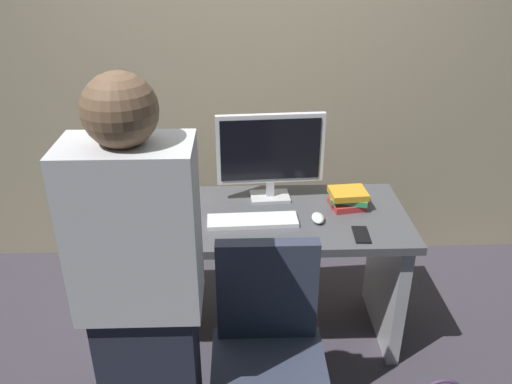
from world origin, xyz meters
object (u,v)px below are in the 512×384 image
(mouse, at_px, (318,218))
(monitor, at_px, (270,153))
(office_chair, at_px, (268,370))
(keyboard, at_px, (253,221))
(desk, at_px, (256,252))
(cup_near_keyboard, at_px, (169,214))
(cell_phone, at_px, (361,235))
(person_at_desk, at_px, (144,306))
(book_stack, at_px, (348,198))

(mouse, bearing_deg, monitor, 131.40)
(office_chair, xyz_separation_m, keyboard, (-0.04, 0.64, 0.31))
(desk, relative_size, cup_near_keyboard, 15.30)
(cell_phone, bearing_deg, keyboard, 167.61)
(cup_near_keyboard, distance_m, cell_phone, 0.90)
(keyboard, bearing_deg, person_at_desk, -120.07)
(book_stack, bearing_deg, mouse, -140.22)
(person_at_desk, relative_size, monitor, 3.03)
(person_at_desk, bearing_deg, book_stack, 45.36)
(mouse, height_order, cup_near_keyboard, cup_near_keyboard)
(monitor, height_order, keyboard, monitor)
(office_chair, distance_m, monitor, 1.05)
(desk, bearing_deg, cup_near_keyboard, -170.99)
(office_chair, distance_m, book_stack, 0.97)
(desk, bearing_deg, monitor, 65.41)
(desk, distance_m, cup_near_keyboard, 0.50)
(office_chair, bearing_deg, cell_phone, 48.36)
(monitor, relative_size, cell_phone, 3.76)
(mouse, xyz_separation_m, cell_phone, (0.18, -0.14, -0.01))
(cup_near_keyboard, height_order, cell_phone, cup_near_keyboard)
(keyboard, distance_m, mouse, 0.31)
(mouse, relative_size, cup_near_keyboard, 1.03)
(mouse, distance_m, cup_near_keyboard, 0.71)
(monitor, xyz_separation_m, book_stack, (0.39, -0.10, -0.21))
(book_stack, height_order, cell_phone, book_stack)
(desk, bearing_deg, office_chair, -87.90)
(desk, bearing_deg, mouse, -13.67)
(monitor, relative_size, cup_near_keyboard, 5.54)
(monitor, height_order, book_stack, monitor)
(monitor, xyz_separation_m, cell_phone, (0.40, -0.38, -0.25))
(keyboard, bearing_deg, cup_near_keyboard, 176.22)
(office_chair, xyz_separation_m, book_stack, (0.44, 0.79, 0.35))
(keyboard, relative_size, book_stack, 2.09)
(keyboard, bearing_deg, monitor, 66.48)
(desk, xyz_separation_m, office_chair, (0.03, -0.72, -0.08))
(office_chair, bearing_deg, person_at_desk, -167.29)
(cup_near_keyboard, bearing_deg, monitor, 25.94)
(person_at_desk, height_order, book_stack, person_at_desk)
(office_chair, distance_m, mouse, 0.77)
(office_chair, height_order, book_stack, office_chair)
(monitor, distance_m, keyboard, 0.36)
(mouse, bearing_deg, book_stack, 39.78)
(cup_near_keyboard, bearing_deg, book_stack, 8.72)
(keyboard, bearing_deg, desk, 74.82)
(cup_near_keyboard, bearing_deg, desk, 9.01)
(cup_near_keyboard, relative_size, cell_phone, 0.68)
(monitor, distance_m, cup_near_keyboard, 0.58)
(office_chair, relative_size, book_stack, 4.58)
(mouse, xyz_separation_m, book_stack, (0.17, 0.14, 0.03))
(keyboard, xyz_separation_m, book_stack, (0.48, 0.14, 0.04))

